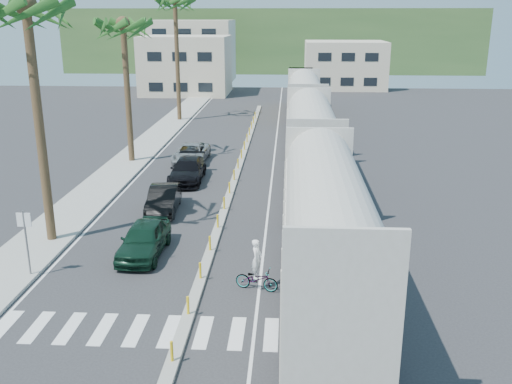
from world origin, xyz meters
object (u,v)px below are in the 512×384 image
car_second (164,199)px  cyclist (257,274)px  street_sign (26,234)px  car_lead (144,239)px

car_second → cyclist: 11.03m
street_sign → cyclist: bearing=-3.7°
street_sign → car_second: size_ratio=0.66×
cyclist → street_sign: bearing=101.3°
car_second → car_lead: bearing=-90.0°
car_second → cyclist: size_ratio=2.09×
car_lead → cyclist: (5.42, -3.26, -0.10)m
car_lead → car_second: (-0.39, 6.11, -0.04)m
street_sign → car_lead: size_ratio=0.65×
car_second → cyclist: cyclist is taller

